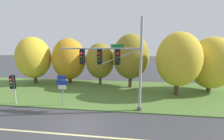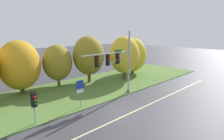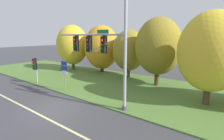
# 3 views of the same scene
# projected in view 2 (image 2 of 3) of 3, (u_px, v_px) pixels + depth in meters

# --- Properties ---
(ground_plane) EXTENTS (160.00, 160.00, 0.00)m
(ground_plane) POSITION_uv_depth(u_px,v_px,m) (120.00, 110.00, 17.95)
(ground_plane) COLOR #3D3D42
(lane_stripe) EXTENTS (36.00, 0.16, 0.01)m
(lane_stripe) POSITION_uv_depth(u_px,v_px,m) (129.00, 114.00, 17.08)
(lane_stripe) COLOR beige
(lane_stripe) RESTS_ON ground
(grass_verge) EXTENTS (48.00, 11.50, 0.10)m
(grass_verge) POSITION_uv_depth(u_px,v_px,m) (77.00, 90.00, 23.85)
(grass_verge) COLOR #517533
(grass_verge) RESTS_ON ground
(traffic_signal_mast) EXTENTS (7.24, 0.49, 7.92)m
(traffic_signal_mast) POSITION_uv_depth(u_px,v_px,m) (117.00, 62.00, 20.68)
(traffic_signal_mast) COLOR #9EA0A5
(traffic_signal_mast) RESTS_ON grass_verge
(pedestrian_signal_near_kerb) EXTENTS (0.46, 0.55, 2.87)m
(pedestrian_signal_near_kerb) POSITION_uv_depth(u_px,v_px,m) (34.00, 102.00, 14.52)
(pedestrian_signal_near_kerb) COLOR #9EA0A5
(pedestrian_signal_near_kerb) RESTS_ON grass_verge
(route_sign_post) EXTENTS (1.00, 0.08, 2.94)m
(route_sign_post) POSITION_uv_depth(u_px,v_px,m) (80.00, 89.00, 18.00)
(route_sign_post) COLOR slate
(route_sign_post) RESTS_ON grass_verge
(tree_left_of_mast) EXTENTS (5.03, 5.03, 6.79)m
(tree_left_of_mast) POSITION_uv_depth(u_px,v_px,m) (20.00, 65.00, 22.06)
(tree_left_of_mast) COLOR #423021
(tree_left_of_mast) RESTS_ON grass_verge
(tree_behind_signpost) EXTENTS (4.16, 4.16, 6.06)m
(tree_behind_signpost) POSITION_uv_depth(u_px,v_px,m) (58.00, 63.00, 25.09)
(tree_behind_signpost) COLOR brown
(tree_behind_signpost) RESTS_ON grass_verge
(tree_mid_verge) EXTENTS (4.81, 4.81, 7.21)m
(tree_mid_verge) POSITION_uv_depth(u_px,v_px,m) (89.00, 56.00, 26.94)
(tree_mid_verge) COLOR #4C3823
(tree_mid_verge) RESTS_ON grass_verge
(tree_tall_centre) EXTENTS (4.86, 4.86, 7.16)m
(tree_tall_centre) POSITION_uv_depth(u_px,v_px,m) (124.00, 55.00, 28.59)
(tree_tall_centre) COLOR #4C3823
(tree_tall_centre) RESTS_ON grass_verge
(tree_right_far) EXTENTS (5.04, 5.04, 6.72)m
(tree_right_far) POSITION_uv_depth(u_px,v_px,m) (133.00, 55.00, 33.09)
(tree_right_far) COLOR #4C3823
(tree_right_far) RESTS_ON grass_verge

